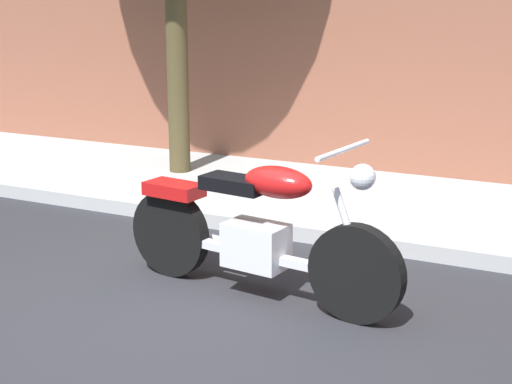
% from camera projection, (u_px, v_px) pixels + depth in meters
% --- Properties ---
extents(ground_plane, '(60.00, 60.00, 0.00)m').
position_uv_depth(ground_plane, '(178.00, 310.00, 5.19)').
color(ground_plane, '#28282D').
extents(sidewalk, '(19.04, 2.41, 0.14)m').
position_uv_depth(sidewalk, '(329.00, 200.00, 7.72)').
color(sidewalk, '#AEAEAE').
rests_on(sidewalk, ground).
extents(motorcycle, '(2.25, 0.72, 1.17)m').
position_uv_depth(motorcycle, '(256.00, 232.00, 5.32)').
color(motorcycle, black).
rests_on(motorcycle, ground).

